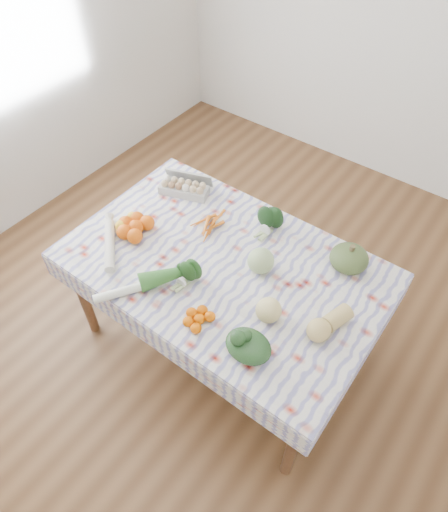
{
  "coord_description": "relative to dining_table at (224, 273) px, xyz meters",
  "views": [
    {
      "loc": [
        0.94,
        -1.26,
        2.58
      ],
      "look_at": [
        0.0,
        0.0,
        0.82
      ],
      "focal_mm": 32.0,
      "sensor_mm": 36.0,
      "label": 1
    }
  ],
  "objects": [
    {
      "name": "ground",
      "position": [
        0.0,
        0.0,
        -0.68
      ],
      "size": [
        4.5,
        4.5,
        0.0
      ],
      "primitive_type": "plane",
      "color": "#56361D",
      "rests_on": "ground"
    },
    {
      "name": "wall_back",
      "position": [
        0.0,
        2.25,
        0.72
      ],
      "size": [
        4.0,
        0.04,
        2.8
      ],
      "primitive_type": "cube",
      "color": "white",
      "rests_on": "ground"
    },
    {
      "name": "dining_table",
      "position": [
        0.0,
        0.0,
        0.0
      ],
      "size": [
        1.6,
        1.0,
        0.75
      ],
      "color": "brown",
      "rests_on": "ground"
    },
    {
      "name": "tablecloth",
      "position": [
        0.0,
        0.0,
        0.08
      ],
      "size": [
        1.66,
        1.06,
        0.01
      ],
      "primitive_type": "cube",
      "color": "silver",
      "rests_on": "dining_table"
    },
    {
      "name": "egg_carton",
      "position": [
        -0.53,
        0.31,
        0.12
      ],
      "size": [
        0.32,
        0.21,
        0.08
      ],
      "primitive_type": "cube",
      "rotation": [
        0.0,
        0.0,
        0.34
      ],
      "color": "#B6B5B1",
      "rests_on": "tablecloth"
    },
    {
      "name": "carrot_bunch",
      "position": [
        -0.25,
        0.16,
        0.1
      ],
      "size": [
        0.21,
        0.2,
        0.03
      ],
      "primitive_type": "cube",
      "rotation": [
        0.0,
        0.0,
        -0.15
      ],
      "color": "orange",
      "rests_on": "tablecloth"
    },
    {
      "name": "kale_bunch",
      "position": [
        0.06,
        0.35,
        0.16
      ],
      "size": [
        0.18,
        0.16,
        0.15
      ],
      "primitive_type": "ellipsoid",
      "rotation": [
        0.0,
        0.0,
        -0.07
      ],
      "color": "#163816",
      "rests_on": "tablecloth"
    },
    {
      "name": "kabocha_squash",
      "position": [
        0.53,
        0.37,
        0.15
      ],
      "size": [
        0.21,
        0.21,
        0.13
      ],
      "primitive_type": "ellipsoid",
      "rotation": [
        0.0,
        0.0,
        -0.07
      ],
      "color": "#435729",
      "rests_on": "tablecloth"
    },
    {
      "name": "cabbage",
      "position": [
        0.18,
        0.08,
        0.15
      ],
      "size": [
        0.16,
        0.16,
        0.14
      ],
      "primitive_type": "sphere",
      "rotation": [
        0.0,
        0.0,
        -0.14
      ],
      "color": "#A3BE7C",
      "rests_on": "tablecloth"
    },
    {
      "name": "butternut_squash",
      "position": [
        0.63,
        -0.04,
        0.14
      ],
      "size": [
        0.17,
        0.26,
        0.11
      ],
      "primitive_type": "ellipsoid",
      "rotation": [
        0.0,
        0.0,
        -0.29
      ],
      "color": "tan",
      "rests_on": "tablecloth"
    },
    {
      "name": "orange_cluster",
      "position": [
        -0.53,
        -0.11,
        0.13
      ],
      "size": [
        0.31,
        0.31,
        0.09
      ],
      "primitive_type": "cube",
      "rotation": [
        0.0,
        0.0,
        0.16
      ],
      "color": "#E65608",
      "rests_on": "tablecloth"
    },
    {
      "name": "broccoli",
      "position": [
        -0.08,
        -0.21,
        0.13
      ],
      "size": [
        0.13,
        0.13,
        0.09
      ],
      "primitive_type": "ellipsoid",
      "rotation": [
        0.0,
        0.0,
        0.03
      ],
      "color": "#1F4C1A",
      "rests_on": "tablecloth"
    },
    {
      "name": "mandarin_cluster",
      "position": [
        0.13,
        -0.36,
        0.11
      ],
      "size": [
        0.2,
        0.2,
        0.05
      ],
      "primitive_type": "cube",
      "rotation": [
        0.0,
        0.0,
        -0.13
      ],
      "color": "#E15B00",
      "rests_on": "tablecloth"
    },
    {
      "name": "grapefruit",
      "position": [
        0.37,
        -0.15,
        0.15
      ],
      "size": [
        0.16,
        0.16,
        0.12
      ],
      "primitive_type": "sphere",
      "rotation": [
        0.0,
        0.0,
        0.32
      ],
      "color": "#E0CD7D",
      "rests_on": "tablecloth"
    },
    {
      "name": "spinach_bag",
      "position": [
        0.4,
        -0.36,
        0.13
      ],
      "size": [
        0.22,
        0.18,
        0.1
      ],
      "primitive_type": "ellipsoid",
      "rotation": [
        0.0,
        0.0,
        0.02
      ],
      "color": "#183317",
      "rests_on": "tablecloth"
    },
    {
      "name": "daikon",
      "position": [
        -0.56,
        -0.28,
        0.11
      ],
      "size": [
        0.31,
        0.3,
        0.05
      ],
      "primitive_type": "cylinder",
      "rotation": [
        1.57,
        0.0,
        0.81
      ],
      "color": "silver",
      "rests_on": "tablecloth"
    },
    {
      "name": "leek",
      "position": [
        -0.24,
        -0.4,
        0.11
      ],
      "size": [
        0.28,
        0.4,
        0.05
      ],
      "primitive_type": "cylinder",
      "rotation": [
        1.57,
        0.0,
        -0.57
      ],
      "color": "white",
      "rests_on": "tablecloth"
    }
  ]
}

